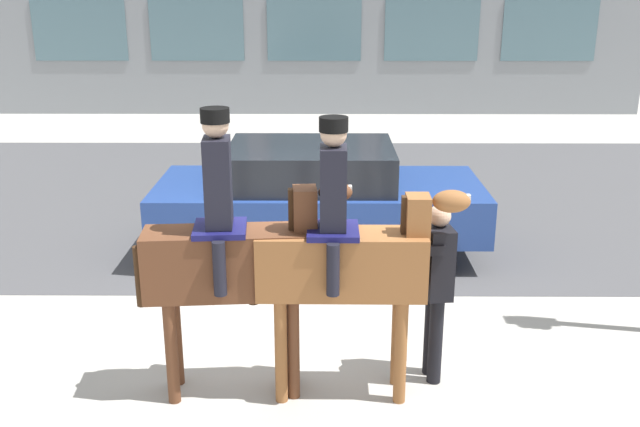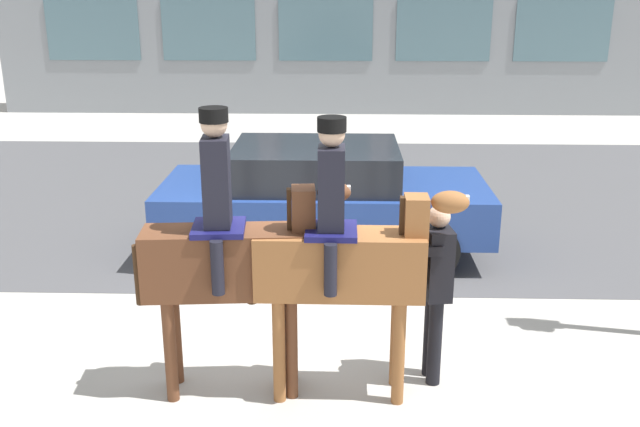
# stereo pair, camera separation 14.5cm
# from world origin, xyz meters

# --- Properties ---
(ground_plane) EXTENTS (80.00, 80.00, 0.00)m
(ground_plane) POSITION_xyz_m (0.00, 0.00, 0.00)
(ground_plane) COLOR #9E9B93
(road_surface) EXTENTS (18.34, 8.50, 0.01)m
(road_surface) POSITION_xyz_m (0.00, 4.75, 0.00)
(road_surface) COLOR #444447
(road_surface) RESTS_ON ground_plane
(mounted_horse_lead) EXTENTS (1.89, 0.65, 2.61)m
(mounted_horse_lead) POSITION_xyz_m (-0.50, -1.55, 1.34)
(mounted_horse_lead) COLOR #59331E
(mounted_horse_lead) RESTS_ON ground_plane
(mounted_horse_companion) EXTENTS (1.89, 0.65, 2.54)m
(mounted_horse_companion) POSITION_xyz_m (0.47, -1.58, 1.33)
(mounted_horse_companion) COLOR brown
(mounted_horse_companion) RESTS_ON ground_plane
(pedestrian_bystander) EXTENTS (0.82, 0.50, 1.72)m
(pedestrian_bystander) POSITION_xyz_m (1.29, -1.33, 1.01)
(pedestrian_bystander) COLOR black
(pedestrian_bystander) RESTS_ON ground_plane
(street_car_near_lane) EXTENTS (4.40, 1.96, 1.50)m
(street_car_near_lane) POSITION_xyz_m (0.19, 2.00, 0.80)
(street_car_near_lane) COLOR navy
(street_car_near_lane) RESTS_ON ground_plane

